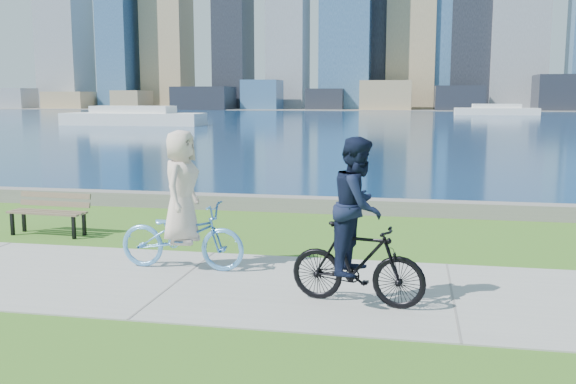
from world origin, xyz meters
TOP-DOWN VIEW (x-y plane):
  - ground at (0.00, 0.00)m, footprint 320.00×320.00m
  - concrete_path at (0.00, 0.00)m, footprint 80.00×3.50m
  - seawall at (0.00, 6.20)m, footprint 90.00×0.50m
  - bay_water at (0.00, 72.00)m, footprint 320.00×131.00m
  - far_shore at (0.00, 130.00)m, footprint 320.00×30.00m
  - ferry_near at (-23.07, 48.96)m, footprint 13.55×3.87m
  - ferry_far at (15.26, 91.20)m, footprint 12.00×3.43m
  - park_bench at (-3.71, 2.67)m, footprint 1.63×0.65m
  - cyclist_woman at (-0.17, 0.65)m, footprint 0.74×2.06m
  - cyclist_man at (2.73, -0.59)m, footprint 0.86×1.89m

SIDE VIEW (x-z plane):
  - ground at x=0.00m, z-range 0.00..0.00m
  - bay_water at x=0.00m, z-range 0.00..0.01m
  - concrete_path at x=0.00m, z-range 0.00..0.02m
  - far_shore at x=0.00m, z-range 0.00..0.12m
  - seawall at x=0.00m, z-range 0.00..0.35m
  - park_bench at x=-3.71m, z-range 0.09..0.92m
  - ferry_far at x=15.26m, z-range -0.14..1.49m
  - ferry_near at x=-23.07m, z-range -0.15..1.68m
  - cyclist_woman at x=-0.17m, z-range -0.27..1.95m
  - cyclist_man at x=2.73m, z-range -0.16..2.07m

